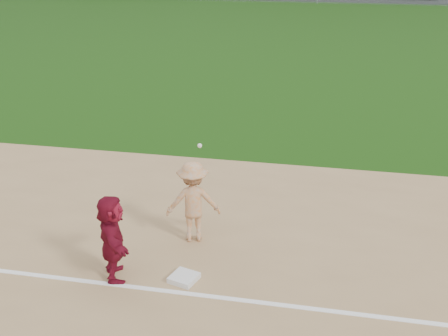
# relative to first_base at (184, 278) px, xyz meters

# --- Properties ---
(ground) EXTENTS (160.00, 160.00, 0.00)m
(ground) POSITION_rel_first_base_xyz_m (0.30, 0.44, -0.07)
(ground) COLOR #173E0B
(ground) RESTS_ON ground
(foul_line) EXTENTS (60.00, 0.10, 0.01)m
(foul_line) POSITION_rel_first_base_xyz_m (0.30, -0.36, -0.04)
(foul_line) COLOR white
(foul_line) RESTS_ON infield_dirt
(first_base) EXTENTS (0.52, 0.52, 0.09)m
(first_base) POSITION_rel_first_base_xyz_m (0.00, 0.00, 0.00)
(first_base) COLOR silver
(first_base) RESTS_ON infield_dirt
(base_runner) EXTENTS (1.01, 1.46, 1.52)m
(base_runner) POSITION_rel_first_base_xyz_m (-1.17, -0.12, 0.71)
(base_runner) COLOR maroon
(base_runner) RESTS_ON infield_dirt
(first_base_play) EXTENTS (1.14, 0.97, 2.15)m
(first_base_play) POSITION_rel_first_base_xyz_m (-0.18, 1.38, 0.74)
(first_base_play) COLOR #A9A8AB
(first_base_play) RESTS_ON infield_dirt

